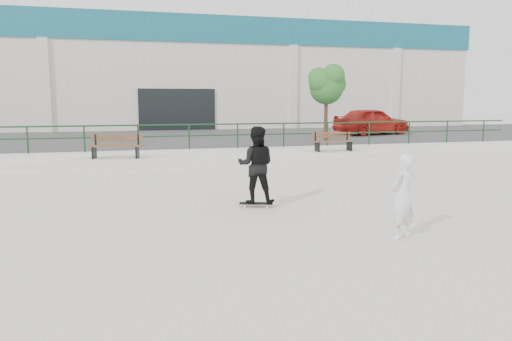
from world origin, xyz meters
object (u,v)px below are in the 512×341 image
object	(u,v)px
tree	(327,84)
red_car	(372,121)
standing_skater	(256,165)
bench_right	(333,142)
seated_skater	(403,196)
bench_left	(116,146)
skateboard	(256,204)

from	to	relation	value
tree	red_car	size ratio (longest dim) A/B	0.82
red_car	standing_skater	xyz separation A→B (m)	(-10.93, -14.88, -0.28)
bench_right	tree	world-z (taller)	tree
red_car	seated_skater	xyz separation A→B (m)	(-9.09, -18.15, -0.50)
bench_left	bench_right	size ratio (longest dim) A/B	1.12
red_car	seated_skater	size ratio (longest dim) A/B	2.92
bench_right	tree	size ratio (longest dim) A/B	0.44
bench_right	seated_skater	world-z (taller)	seated_skater
standing_skater	seated_skater	bearing A→B (deg)	139.21
bench_left	skateboard	xyz separation A→B (m)	(3.17, -6.63, -0.83)
tree	seated_skater	world-z (taller)	tree
skateboard	standing_skater	xyz separation A→B (m)	(-0.00, 0.00, 0.92)
red_car	bench_right	bearing A→B (deg)	132.66
bench_right	seated_skater	size ratio (longest dim) A/B	1.05
bench_right	red_car	size ratio (longest dim) A/B	0.36
bench_left	standing_skater	xyz separation A→B (m)	(3.17, -6.63, 0.09)
red_car	standing_skater	bearing A→B (deg)	132.97
bench_left	standing_skater	bearing A→B (deg)	-52.44
red_car	seated_skater	distance (m)	20.30
bench_right	red_car	bearing A→B (deg)	54.57
tree	standing_skater	world-z (taller)	tree
standing_skater	bench_left	bearing A→B (deg)	-44.63
bench_left	red_car	bearing A→B (deg)	42.31
bench_right	seated_skater	xyz separation A→B (m)	(-3.14, -10.14, -0.09)
tree	seated_skater	distance (m)	16.03
bench_left	tree	world-z (taller)	tree
bench_left	standing_skater	size ratio (longest dim) A/B	1.01
seated_skater	standing_skater	bearing A→B (deg)	-85.82
bench_left	standing_skater	world-z (taller)	standing_skater
bench_left	tree	bearing A→B (deg)	39.31
bench_right	seated_skater	bearing A→B (deg)	-106.05
red_car	standing_skater	size ratio (longest dim) A/B	2.52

